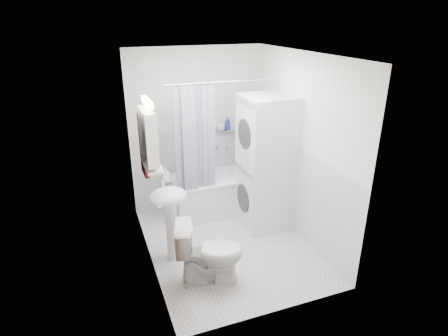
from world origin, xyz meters
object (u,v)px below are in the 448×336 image
object	(u,v)px
sink	(169,207)
washer_dryer	(266,163)
toilet	(210,253)
bathtub	(221,191)

from	to	relation	value
sink	washer_dryer	xyz separation A→B (m)	(1.43, 0.36, 0.22)
toilet	sink	bearing A→B (deg)	44.48
bathtub	washer_dryer	xyz separation A→B (m)	(0.43, -0.59, 0.61)
washer_dryer	toilet	distance (m)	1.57
sink	toilet	world-z (taller)	sink
sink	washer_dryer	world-z (taller)	washer_dryer
bathtub	washer_dryer	size ratio (longest dim) A/B	0.81
bathtub	sink	size ratio (longest dim) A/B	1.43
sink	washer_dryer	size ratio (longest dim) A/B	0.56
bathtub	sink	bearing A→B (deg)	-136.25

